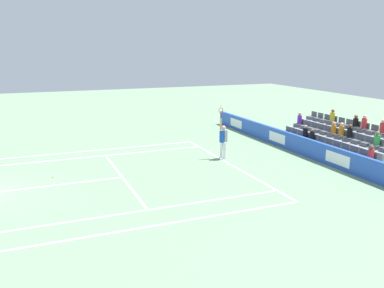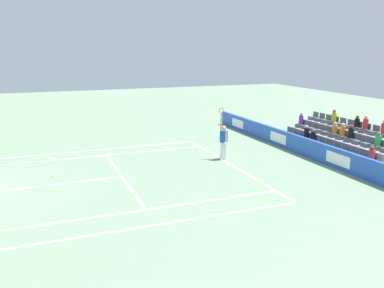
% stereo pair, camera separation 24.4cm
% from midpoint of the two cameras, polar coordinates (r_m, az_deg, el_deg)
% --- Properties ---
extents(line_baseline, '(10.97, 0.10, 0.01)m').
position_cam_midpoint_polar(line_baseline, '(20.46, 5.80, -2.90)').
color(line_baseline, white).
rests_on(line_baseline, ground).
extents(line_service, '(8.23, 0.10, 0.01)m').
position_cam_midpoint_polar(line_service, '(18.69, -9.41, -4.58)').
color(line_service, white).
rests_on(line_service, ground).
extents(line_centre_service, '(0.10, 6.40, 0.01)m').
position_cam_midpoint_polar(line_centre_service, '(18.36, -19.26, -5.51)').
color(line_centre_service, white).
rests_on(line_centre_service, ground).
extents(line_singles_sideline_left, '(0.10, 11.89, 0.01)m').
position_cam_midpoint_polar(line_singles_sideline_left, '(22.52, -12.76, -1.65)').
color(line_singles_sideline_left, white).
rests_on(line_singles_sideline_left, ground).
extents(line_singles_sideline_right, '(0.10, 11.89, 0.01)m').
position_cam_midpoint_polar(line_singles_sideline_right, '(14.82, -7.75, -9.37)').
color(line_singles_sideline_right, white).
rests_on(line_singles_sideline_right, ground).
extents(line_doubles_sideline_left, '(0.10, 11.89, 0.01)m').
position_cam_midpoint_polar(line_doubles_sideline_left, '(23.83, -13.27, -0.86)').
color(line_doubles_sideline_left, white).
rests_on(line_doubles_sideline_left, ground).
extents(line_doubles_sideline_right, '(0.10, 11.89, 0.01)m').
position_cam_midpoint_polar(line_doubles_sideline_right, '(13.60, -6.35, -11.48)').
color(line_doubles_sideline_right, white).
rests_on(line_doubles_sideline_right, ground).
extents(line_centre_mark, '(0.10, 0.20, 0.01)m').
position_cam_midpoint_polar(line_centre_mark, '(20.42, 5.55, -2.93)').
color(line_centre_mark, white).
rests_on(line_centre_mark, ground).
extents(sponsor_barrier, '(20.60, 0.22, 0.99)m').
position_cam_midpoint_polar(sponsor_barrier, '(22.70, 16.05, -0.45)').
color(sponsor_barrier, blue).
rests_on(sponsor_barrier, ground).
extents(tennis_player, '(0.54, 0.43, 2.85)m').
position_cam_midpoint_polar(tennis_player, '(21.27, 4.77, 0.50)').
color(tennis_player, white).
rests_on(tennis_player, ground).
extents(stadium_stand, '(7.44, 2.85, 2.20)m').
position_cam_midpoint_polar(stadium_stand, '(24.13, 20.46, 0.18)').
color(stadium_stand, gray).
rests_on(stadium_stand, ground).
extents(loose_tennis_ball, '(0.07, 0.07, 0.07)m').
position_cam_midpoint_polar(loose_tennis_ball, '(19.40, -18.59, -4.36)').
color(loose_tennis_ball, '#D1E533').
rests_on(loose_tennis_ball, ground).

